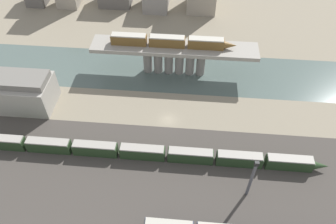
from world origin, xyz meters
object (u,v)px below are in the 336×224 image
(train_yard_mid, at_px, (147,153))
(warehouse_building, at_px, (15,91))
(train_on_bridge, at_px, (172,41))
(signal_tower, at_px, (252,179))

(train_yard_mid, distance_m, warehouse_building, 45.61)
(train_yard_mid, xyz_separation_m, warehouse_building, (-42.29, 16.77, 3.33))
(train_on_bridge, relative_size, train_yard_mid, 0.43)
(signal_tower, bearing_deg, warehouse_building, 159.40)
(signal_tower, bearing_deg, train_yard_mid, 161.13)
(train_on_bridge, bearing_deg, warehouse_building, -157.16)
(warehouse_building, bearing_deg, train_on_bridge, 22.84)
(train_on_bridge, height_order, warehouse_building, train_on_bridge)
(train_yard_mid, xyz_separation_m, signal_tower, (25.80, -8.82, 4.96))
(train_yard_mid, relative_size, warehouse_building, 4.10)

